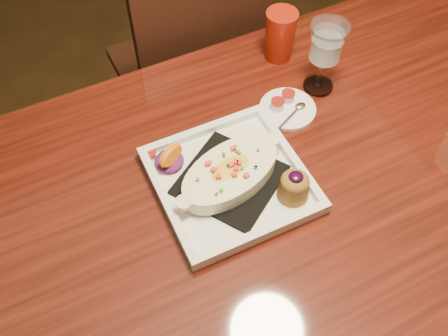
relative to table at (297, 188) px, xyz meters
name	(u,v)px	position (x,y,z in m)	size (l,w,h in m)	color
floor	(274,293)	(0.00, 0.00, -0.65)	(7.00, 7.00, 0.00)	#322210
table	(297,188)	(0.00, 0.00, 0.00)	(1.50, 0.90, 0.75)	#63190E
chair_far	(191,70)	(0.00, 0.63, -0.15)	(0.42, 0.42, 0.93)	black
plate	(234,177)	(-0.16, 0.02, 0.12)	(0.32, 0.32, 0.08)	white
goblet	(326,46)	(0.16, 0.19, 0.23)	(0.09, 0.09, 0.19)	silver
saucer	(287,108)	(0.05, 0.16, 0.11)	(0.14, 0.14, 0.09)	white
creamer_loose	(149,156)	(-0.30, 0.16, 0.11)	(0.03, 0.03, 0.03)	silver
red_tumbler	(280,35)	(0.13, 0.33, 0.16)	(0.08, 0.08, 0.14)	#A81C0C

